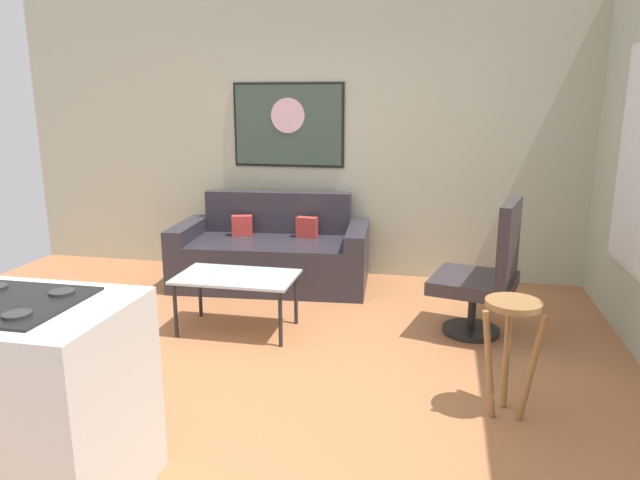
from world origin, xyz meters
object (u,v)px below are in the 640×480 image
armchair (487,272)px  wall_painting (288,125)px  bar_stool (512,329)px  couch (272,255)px  coffee_table (237,280)px

armchair → wall_painting: 2.58m
armchair → bar_stool: armchair is taller
couch → wall_painting: (0.04, 0.51, 1.22)m
couch → bar_stool: bearing=-46.3°
wall_painting → armchair: bearing=-36.7°
coffee_table → bar_stool: (1.92, -0.88, 0.11)m
armchair → wall_painting: bearing=143.3°
couch → bar_stool: size_ratio=2.78×
couch → wall_painting: bearing=85.4°
coffee_table → bar_stool: bar_stool is taller
couch → bar_stool: 2.90m
wall_painting → coffee_table: bearing=-88.8°
couch → armchair: armchair is taller
bar_stool → wall_painting: wall_painting is taller
couch → coffee_table: size_ratio=2.09×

